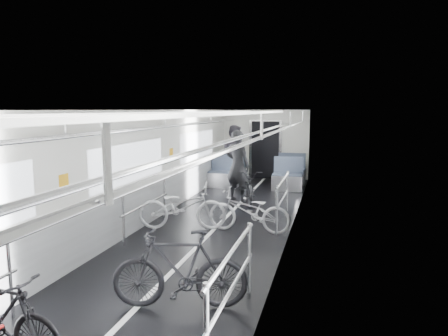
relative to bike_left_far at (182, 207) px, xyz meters
The scene contains 7 objects.
car_shell 1.56m from the bike_left_far, 63.60° to the left, with size 3.02×14.01×2.41m.
bike_left_far is the anchor object (origin of this frame).
bike_right_near 3.28m from the bike_left_far, 69.47° to the right, with size 0.47×1.66×1.00m, color black.
bike_right_mid 1.35m from the bike_left_far, ahead, with size 0.57×1.65×0.87m, color #B4B4B9.
bike_aisle 2.79m from the bike_left_far, 72.82° to the left, with size 0.59×1.68×0.89m, color black.
person_standing 2.85m from the bike_left_far, 79.76° to the left, with size 0.69×0.45×1.89m, color black.
person_seated 5.36m from the bike_left_far, 92.49° to the left, with size 0.93×0.72×1.90m, color #35313A.
Camera 1 is at (2.23, -6.85, 2.41)m, focal length 32.00 mm.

